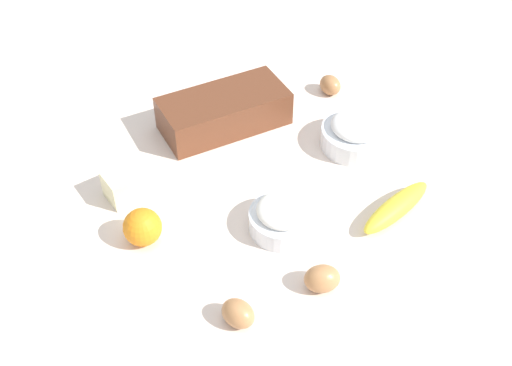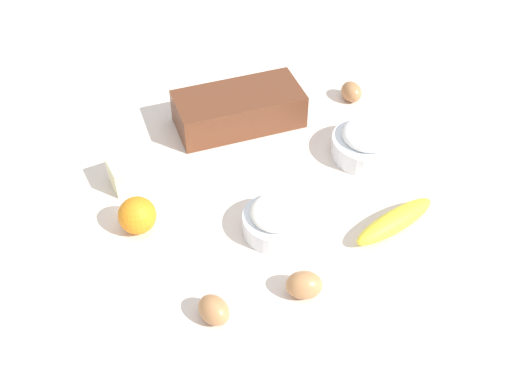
{
  "view_description": "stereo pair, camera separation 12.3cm",
  "coord_description": "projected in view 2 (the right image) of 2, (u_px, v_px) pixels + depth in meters",
  "views": [
    {
      "loc": [
        -0.26,
        -0.86,
        0.89
      ],
      "look_at": [
        0.0,
        0.0,
        0.04
      ],
      "focal_mm": 44.32,
      "sensor_mm": 36.0,
      "label": 1
    },
    {
      "loc": [
        -0.14,
        -0.88,
        0.89
      ],
      "look_at": [
        0.0,
        0.0,
        0.04
      ],
      "focal_mm": 44.32,
      "sensor_mm": 36.0,
      "label": 2
    }
  ],
  "objects": [
    {
      "name": "ground_plane",
      "position": [
        256.0,
        201.0,
        1.27
      ],
      "size": [
        2.4,
        2.4,
        0.02
      ],
      "primitive_type": "cube",
      "color": "beige"
    },
    {
      "name": "loaf_pan",
      "position": [
        237.0,
        109.0,
        1.41
      ],
      "size": [
        0.3,
        0.18,
        0.08
      ],
      "rotation": [
        0.0,
        0.0,
        0.18
      ],
      "color": "brown",
      "rests_on": "ground_plane"
    },
    {
      "name": "flour_bowl",
      "position": [
        277.0,
        219.0,
        1.18
      ],
      "size": [
        0.13,
        0.13,
        0.07
      ],
      "color": "white",
      "rests_on": "ground_plane"
    },
    {
      "name": "sugar_bowl",
      "position": [
        368.0,
        142.0,
        1.33
      ],
      "size": [
        0.15,
        0.15,
        0.07
      ],
      "color": "white",
      "rests_on": "ground_plane"
    },
    {
      "name": "banana",
      "position": [
        395.0,
        221.0,
        1.19
      ],
      "size": [
        0.19,
        0.13,
        0.04
      ],
      "primitive_type": "ellipsoid",
      "rotation": [
        0.0,
        0.0,
        0.47
      ],
      "color": "yellow",
      "rests_on": "ground_plane"
    },
    {
      "name": "orange_fruit",
      "position": [
        137.0,
        215.0,
        1.18
      ],
      "size": [
        0.07,
        0.07,
        0.07
      ],
      "primitive_type": "sphere",
      "color": "orange",
      "rests_on": "ground_plane"
    },
    {
      "name": "butter_block",
      "position": [
        133.0,
        172.0,
        1.27
      ],
      "size": [
        0.11,
        0.09,
        0.06
      ],
      "primitive_type": "cube",
      "rotation": [
        0.0,
        0.0,
        0.32
      ],
      "color": "#F4EDB2",
      "rests_on": "ground_plane"
    },
    {
      "name": "egg_near_butter",
      "position": [
        304.0,
        285.0,
        1.07
      ],
      "size": [
        0.07,
        0.06,
        0.05
      ],
      "primitive_type": "ellipsoid",
      "rotation": [
        0.0,
        1.57,
        2.99
      ],
      "color": "#B87C4B",
      "rests_on": "ground_plane"
    },
    {
      "name": "egg_beside_bowl",
      "position": [
        351.0,
        92.0,
        1.49
      ],
      "size": [
        0.06,
        0.07,
        0.05
      ],
      "primitive_type": "ellipsoid",
      "rotation": [
        0.0,
        1.57,
        4.95
      ],
      "color": "#AC7446",
      "rests_on": "ground_plane"
    },
    {
      "name": "egg_loose",
      "position": [
        214.0,
        310.0,
        1.04
      ],
      "size": [
        0.07,
        0.08,
        0.05
      ],
      "primitive_type": "ellipsoid",
      "rotation": [
        0.0,
        1.57,
        5.29
      ],
      "color": "#B57A4A",
      "rests_on": "ground_plane"
    }
  ]
}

